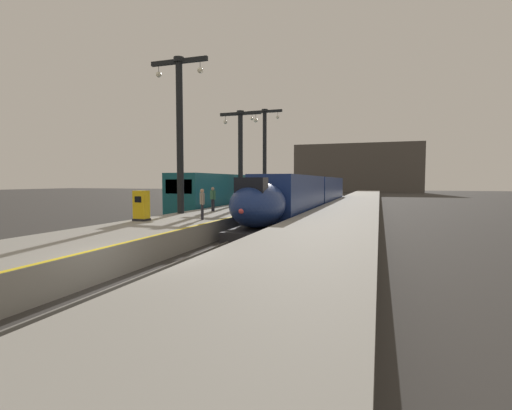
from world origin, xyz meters
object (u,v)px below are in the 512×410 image
highspeed_train_main (308,194)px  station_column_far (240,148)px  passenger_mid_platform (202,202)px  passenger_near_edge (213,197)px  regional_train_adjacent (254,190)px  station_column_mid (180,121)px  rolling_suitcase (241,208)px  station_column_distant (265,146)px  ticket_machine_yellow (141,207)px

highspeed_train_main → station_column_far: station_column_far is taller
station_column_far → passenger_mid_platform: 15.33m
passenger_near_edge → passenger_mid_platform: same height
regional_train_adjacent → passenger_near_edge: size_ratio=21.66×
station_column_mid → station_column_far: size_ratio=1.16×
regional_train_adjacent → station_column_mid: station_column_mid is taller
highspeed_train_main → passenger_mid_platform: size_ratio=22.08×
station_column_mid → rolling_suitcase: size_ratio=10.19×
highspeed_train_main → station_column_distant: size_ratio=3.69×
passenger_mid_platform → rolling_suitcase: passenger_mid_platform is taller
passenger_mid_platform → passenger_near_edge: bearing=109.1°
station_column_distant → ticket_machine_yellow: size_ratio=6.33×
station_column_distant → rolling_suitcase: bearing=-78.4°
highspeed_train_main → passenger_mid_platform: highspeed_train_main is taller
passenger_near_edge → ticket_machine_yellow: bearing=-97.8°
highspeed_train_main → station_column_distant: bearing=138.7°
regional_train_adjacent → station_column_distant: station_column_distant is taller
ticket_machine_yellow → station_column_distant: bearing=90.9°
rolling_suitcase → ticket_machine_yellow: bearing=-113.8°
highspeed_train_main → passenger_mid_platform: (-2.71, -16.92, 0.11)m
regional_train_adjacent → station_column_far: 11.57m
highspeed_train_main → station_column_mid: (-5.90, -13.65, 5.08)m
passenger_mid_platform → ticket_machine_yellow: bearing=-152.2°
highspeed_train_main → passenger_near_edge: (-4.60, -11.47, 0.11)m
station_column_mid → rolling_suitcase: station_column_mid is taller
station_column_far → passenger_near_edge: bearing=-81.7°
station_column_mid → passenger_near_edge: station_column_mid is taller
highspeed_train_main → station_column_mid: bearing=-113.4°
station_column_mid → station_column_distant: station_column_distant is taller
passenger_mid_platform → rolling_suitcase: size_ratio=1.72×
station_column_mid → station_column_far: (0.00, 11.12, -0.75)m
highspeed_train_main → passenger_near_edge: size_ratio=22.08×
station_column_mid → station_column_distant: (0.00, 18.83, 0.06)m
station_column_far → ticket_machine_yellow: size_ratio=5.37×
passenger_near_edge → passenger_mid_platform: bearing=-70.9°
passenger_near_edge → ticket_machine_yellow: size_ratio=1.06×
station_column_mid → rolling_suitcase: 6.96m
passenger_near_edge → ticket_machine_yellow: (-0.95, -6.95, -0.25)m
passenger_mid_platform → rolling_suitcase: 5.50m
ticket_machine_yellow → passenger_mid_platform: bearing=27.8°
passenger_mid_platform → ticket_machine_yellow: (-2.84, -1.49, -0.25)m
regional_train_adjacent → passenger_near_edge: (3.50, -19.52, -0.09)m
station_column_mid → passenger_near_edge: size_ratio=5.92×
station_column_mid → station_column_distant: size_ratio=0.99×
rolling_suitcase → passenger_near_edge: bearing=-180.0°
station_column_mid → ticket_machine_yellow: size_ratio=6.26×
regional_train_adjacent → passenger_mid_platform: regional_train_adjacent is taller
ticket_machine_yellow → regional_train_adjacent: bearing=95.5°
highspeed_train_main → passenger_near_edge: bearing=-111.9°
station_column_distant → passenger_mid_platform: size_ratio=5.99×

